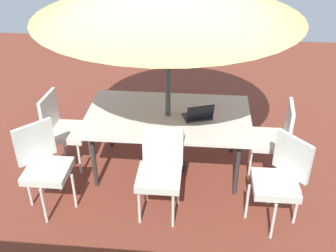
{
  "coord_description": "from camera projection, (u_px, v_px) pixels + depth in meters",
  "views": [
    {
      "loc": [
        -0.37,
        4.15,
        3.15
      ],
      "look_at": [
        0.0,
        0.0,
        0.62
      ],
      "focal_mm": 43.29,
      "sensor_mm": 36.0,
      "label": 1
    }
  ],
  "objects": [
    {
      "name": "chair_west",
      "position": [
        274.0,
        136.0,
        4.8
      ],
      "size": [
        0.48,
        0.47,
        0.98
      ],
      "rotation": [
        0.0,
        0.0,
        1.47
      ],
      "color": "silver",
      "rests_on": "ground_plane"
    },
    {
      "name": "ground_plane",
      "position": [
        168.0,
        168.0,
        5.2
      ],
      "size": [
        10.0,
        10.0,
        0.02
      ],
      "primitive_type": "cube",
      "color": "brown"
    },
    {
      "name": "cup",
      "position": [
        166.0,
        110.0,
        4.81
      ],
      "size": [
        0.08,
        0.08,
        0.08
      ],
      "primitive_type": "cylinder",
      "color": "white",
      "rests_on": "dining_table"
    },
    {
      "name": "dining_table",
      "position": [
        168.0,
        118.0,
        4.82
      ],
      "size": [
        1.95,
        1.16,
        0.78
      ],
      "color": "silver",
      "rests_on": "ground_plane"
    },
    {
      "name": "chair_northeast",
      "position": [
        44.0,
        164.0,
        4.34
      ],
      "size": [
        0.59,
        0.59,
        0.98
      ],
      "rotation": [
        0.0,
        0.0,
        3.95
      ],
      "color": "silver",
      "rests_on": "ground_plane"
    },
    {
      "name": "chair_east",
      "position": [
        63.0,
        127.0,
        4.98
      ],
      "size": [
        0.48,
        0.47,
        0.98
      ],
      "rotation": [
        0.0,
        0.0,
        4.64
      ],
      "color": "silver",
      "rests_on": "ground_plane"
    },
    {
      "name": "laptop",
      "position": [
        198.0,
        115.0,
        4.69
      ],
      "size": [
        0.38,
        0.34,
        0.21
      ],
      "rotation": [
        0.0,
        0.0,
        0.34
      ],
      "color": "#2D2D33",
      "rests_on": "dining_table"
    },
    {
      "name": "chair_northwest",
      "position": [
        280.0,
        178.0,
        4.13
      ],
      "size": [
        0.59,
        0.58,
        0.98
      ],
      "rotation": [
        0.0,
        0.0,
        2.29
      ],
      "color": "silver",
      "rests_on": "ground_plane"
    },
    {
      "name": "chair_north",
      "position": [
        160.0,
        169.0,
        4.25
      ],
      "size": [
        0.47,
        0.48,
        0.98
      ],
      "rotation": [
        0.0,
        0.0,
        3.06
      ],
      "color": "silver",
      "rests_on": "ground_plane"
    }
  ]
}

